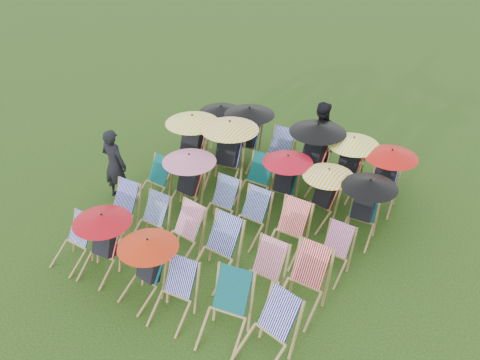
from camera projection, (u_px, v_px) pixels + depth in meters
The scene contains 33 objects.
ground at pixel (236, 232), 10.34m from camera, with size 100.00×100.00×0.00m, color black.
deckchair_0 at pixel (73, 243), 9.40m from camera, with size 0.56×0.78×0.84m.
deckchair_1 at pixel (101, 243), 9.07m from camera, with size 1.00×1.06×1.19m.
deckchair_2 at pixel (145, 268), 8.58m from camera, with size 0.98×1.03×1.16m.
deckchair_3 at pixel (173, 295), 8.30m from camera, with size 0.68×0.88×0.89m.
deckchair_4 at pixel (225, 312), 7.93m from camera, with size 0.82×1.02×1.00m.
deckchair_5 at pixel (267, 332), 7.61m from camera, with size 0.80×1.01×0.99m.
deckchair_6 at pixel (119, 210), 10.19m from camera, with size 0.65×0.86×0.90m.
deckchair_7 at pixel (149, 222), 9.89m from camera, with size 0.58×0.81×0.87m.
deckchair_8 at pixel (180, 234), 9.53m from camera, with size 0.70×0.92×0.94m.
deckchair_9 at pixel (215, 251), 9.09m from camera, with size 0.71×0.96×1.01m.
deckchair_10 at pixel (262, 275), 8.66m from camera, with size 0.62×0.86×0.92m.
deckchair_11 at pixel (302, 283), 8.43m from camera, with size 0.68×0.94×1.01m.
deckchair_12 at pixel (153, 182), 11.05m from camera, with size 0.60×0.82×0.87m.
deckchair_13 at pixel (186, 182), 10.63m from camera, with size 1.06×1.11×1.26m.
deckchair_14 at pixel (219, 205), 10.35m from camera, with size 0.59×0.82×0.88m.
deckchair_15 at pixel (249, 217), 9.99m from camera, with size 0.61×0.84×0.90m.
deckchair_16 at pixel (287, 232), 9.58m from camera, with size 0.64×0.89×0.95m.
deckchair_17 at pixel (332, 253), 9.17m from camera, with size 0.56×0.78×0.83m.
deckchair_18 at pixel (189, 144), 11.79m from camera, with size 1.18×1.27×1.40m.
deckchair_19 at pixel (226, 152), 11.42m from camera, with size 1.23×1.34×1.46m.
deckchair_20 at pixel (255, 181), 11.03m from camera, with size 0.64×0.87×0.92m.
deckchair_21 at pixel (283, 181), 10.71m from camera, with size 1.00×1.07×1.19m.
deckchair_22 at pixel (322, 195), 10.32m from camera, with size 0.99×1.06×1.17m.
deckchair_23 at pixel (363, 208), 9.90m from camera, with size 1.03×1.11×1.23m.
deckchair_24 at pixel (218, 129), 12.60m from camera, with size 1.02×1.11×1.22m.
deckchair_25 at pixel (246, 134), 12.22m from camera, with size 1.14×1.22×1.36m.
deckchair_26 at pixel (276, 154), 11.95m from camera, with size 0.64×0.89×0.95m.
deckchair_27 at pixel (311, 153), 11.41m from camera, with size 1.20×1.28×1.42m.
deckchair_28 at pixel (347, 164), 11.18m from camera, with size 1.08×1.12×1.28m.
deckchair_29 at pixel (385, 177), 10.76m from camera, with size 1.06×1.14×1.26m.
person_left at pixel (114, 164), 10.95m from camera, with size 0.58×0.38×1.58m, color black.
person_rear at pixel (320, 135), 12.02m from camera, with size 0.78×0.61×1.60m, color black.
Camera 1 is at (4.57, -6.77, 6.43)m, focal length 40.00 mm.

